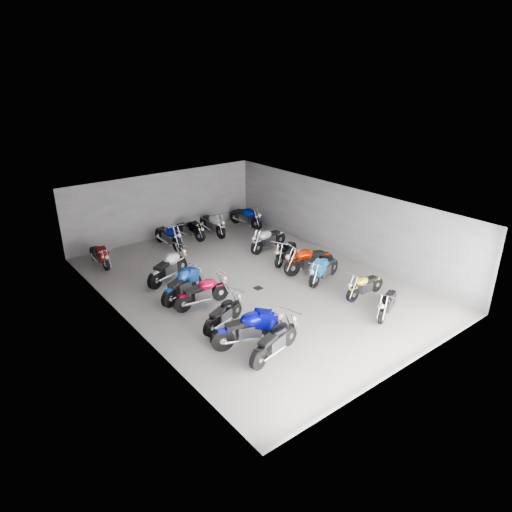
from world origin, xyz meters
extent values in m
plane|color=gray|center=(0.00, 0.00, 0.00)|extent=(14.00, 14.00, 0.00)
cube|color=gray|center=(0.00, 7.00, 1.60)|extent=(10.00, 0.10, 3.20)
cube|color=gray|center=(-5.00, 0.00, 1.60)|extent=(0.10, 14.00, 3.20)
cube|color=gray|center=(5.00, 0.00, 1.60)|extent=(0.10, 14.00, 3.20)
cube|color=black|center=(0.00, 0.00, 3.22)|extent=(10.00, 14.00, 0.04)
cube|color=black|center=(0.00, -0.50, 0.01)|extent=(0.32, 0.32, 0.01)
cylinder|color=black|center=(-1.63, -4.11, 0.34)|extent=(0.69, 0.30, 0.68)
cylinder|color=black|center=(-3.12, -4.47, 0.34)|extent=(0.69, 0.32, 0.68)
cube|color=#2D2D30|center=(-2.38, -4.29, 0.44)|extent=(0.74, 0.47, 0.42)
ellipsoid|color=black|center=(-2.15, -4.23, 0.78)|extent=(0.80, 0.58, 0.38)
cube|color=black|center=(-2.71, -4.37, 0.74)|extent=(0.70, 0.44, 0.19)
cylinder|color=black|center=(-1.83, -3.59, 0.37)|extent=(0.74, 0.36, 0.73)
cylinder|color=black|center=(-3.42, -3.09, 0.37)|extent=(0.75, 0.38, 0.73)
cube|color=#2D2D30|center=(-2.62, -3.34, 0.48)|extent=(0.81, 0.55, 0.46)
ellipsoid|color=#040594|center=(-2.38, -3.42, 0.85)|extent=(0.88, 0.67, 0.41)
cube|color=black|center=(-2.97, -3.23, 0.80)|extent=(0.76, 0.51, 0.21)
cylinder|color=black|center=(-1.97, -1.75, 0.30)|extent=(0.61, 0.31, 0.60)
cylinder|color=black|center=(-3.26, -2.18, 0.30)|extent=(0.62, 0.32, 0.60)
cube|color=#2D2D30|center=(-2.62, -1.97, 0.40)|extent=(0.67, 0.46, 0.38)
ellipsoid|color=black|center=(-2.42, -1.90, 0.70)|extent=(0.73, 0.56, 0.34)
cube|color=black|center=(-2.90, -2.06, 0.66)|extent=(0.63, 0.43, 0.17)
cylinder|color=black|center=(-1.68, -0.38, 0.34)|extent=(0.68, 0.17, 0.67)
cylinder|color=black|center=(-3.20, -0.30, 0.34)|extent=(0.68, 0.19, 0.67)
cube|color=#2D2D30|center=(-2.44, -0.34, 0.44)|extent=(0.70, 0.35, 0.42)
ellipsoid|color=#A40226|center=(-2.21, -0.35, 0.78)|extent=(0.73, 0.46, 0.38)
cube|color=black|center=(-2.78, -0.33, 0.73)|extent=(0.65, 0.33, 0.19)
cylinder|color=black|center=(-1.94, 0.90, 0.34)|extent=(0.69, 0.39, 0.69)
cylinder|color=black|center=(-3.39, 0.32, 0.34)|extent=(0.70, 0.41, 0.69)
cube|color=#2D2D30|center=(-2.67, 0.61, 0.45)|extent=(0.77, 0.56, 0.43)
ellipsoid|color=#103CA1|center=(-2.45, 0.70, 0.80)|extent=(0.84, 0.67, 0.39)
cube|color=black|center=(-2.99, 0.48, 0.75)|extent=(0.72, 0.53, 0.20)
cylinder|color=black|center=(-1.64, 2.57, 0.36)|extent=(0.72, 0.42, 0.72)
cylinder|color=black|center=(-3.13, 1.93, 0.36)|extent=(0.73, 0.44, 0.72)
cube|color=#2D2D30|center=(-2.39, 2.25, 0.47)|extent=(0.80, 0.60, 0.45)
ellipsoid|color=silver|center=(-2.16, 2.35, 0.83)|extent=(0.88, 0.71, 0.40)
cube|color=black|center=(-2.72, 2.11, 0.79)|extent=(0.75, 0.56, 0.20)
cylinder|color=black|center=(1.65, -5.06, 0.30)|extent=(0.59, 0.34, 0.59)
cylinder|color=black|center=(2.89, -4.55, 0.30)|extent=(0.60, 0.36, 0.59)
cube|color=#2D2D30|center=(2.27, -4.80, 0.39)|extent=(0.66, 0.49, 0.37)
ellipsoid|color=black|center=(2.08, -4.88, 0.69)|extent=(0.72, 0.58, 0.33)
cube|color=black|center=(2.54, -4.69, 0.65)|extent=(0.62, 0.46, 0.17)
cylinder|color=black|center=(2.03, -3.46, 0.30)|extent=(0.59, 0.12, 0.59)
cylinder|color=black|center=(3.38, -3.46, 0.30)|extent=(0.59, 0.14, 0.59)
cube|color=#2D2D30|center=(2.71, -3.46, 0.39)|extent=(0.60, 0.28, 0.37)
ellipsoid|color=yellow|center=(2.50, -3.46, 0.68)|extent=(0.63, 0.37, 0.33)
cube|color=black|center=(3.00, -3.46, 0.65)|extent=(0.56, 0.26, 0.17)
cylinder|color=black|center=(1.76, -1.77, 0.33)|extent=(0.67, 0.31, 0.66)
cylinder|color=black|center=(3.20, -1.37, 0.33)|extent=(0.68, 0.33, 0.66)
cube|color=#2D2D30|center=(2.48, -1.57, 0.43)|extent=(0.73, 0.48, 0.41)
ellipsoid|color=#1564AD|center=(2.26, -1.63, 0.76)|extent=(0.79, 0.58, 0.37)
cube|color=black|center=(2.80, -1.49, 0.72)|extent=(0.68, 0.45, 0.19)
cylinder|color=black|center=(1.78, -0.46, 0.36)|extent=(0.74, 0.29, 0.72)
cylinder|color=black|center=(3.38, -0.78, 0.36)|extent=(0.74, 0.31, 0.72)
cube|color=#2D2D30|center=(2.58, -0.62, 0.47)|extent=(0.78, 0.47, 0.45)
ellipsoid|color=#9A1400|center=(2.34, -0.57, 0.83)|extent=(0.84, 0.59, 0.41)
cube|color=black|center=(2.94, -0.69, 0.79)|extent=(0.73, 0.44, 0.20)
cylinder|color=black|center=(1.91, 0.49, 0.32)|extent=(0.63, 0.38, 0.63)
cylinder|color=black|center=(3.21, 1.09, 0.32)|extent=(0.63, 0.40, 0.63)
cube|color=#2D2D30|center=(2.56, 0.79, 0.41)|extent=(0.71, 0.54, 0.39)
ellipsoid|color=black|center=(2.36, 0.70, 0.73)|extent=(0.77, 0.64, 0.35)
cube|color=black|center=(2.85, 0.92, 0.69)|extent=(0.66, 0.50, 0.18)
cylinder|color=black|center=(2.08, 2.23, 0.34)|extent=(0.69, 0.23, 0.68)
cylinder|color=black|center=(3.61, 2.44, 0.34)|extent=(0.69, 0.25, 0.68)
cube|color=#2D2D30|center=(2.84, 2.34, 0.45)|extent=(0.73, 0.41, 0.42)
ellipsoid|color=#ADADB2|center=(2.61, 2.30, 0.79)|extent=(0.77, 0.52, 0.38)
cube|color=black|center=(3.18, 2.38, 0.74)|extent=(0.68, 0.38, 0.19)
cylinder|color=black|center=(-3.98, 4.73, 0.30)|extent=(0.14, 0.61, 0.61)
cylinder|color=black|center=(-4.02, 6.11, 0.30)|extent=(0.16, 0.61, 0.61)
cube|color=#2D2D30|center=(-4.00, 5.42, 0.40)|extent=(0.30, 0.62, 0.38)
ellipsoid|color=maroon|center=(-4.00, 5.21, 0.70)|extent=(0.39, 0.65, 0.34)
cube|color=black|center=(-4.01, 5.72, 0.66)|extent=(0.28, 0.58, 0.17)
cylinder|color=black|center=(-0.61, 4.72, 0.36)|extent=(0.17, 0.72, 0.71)
cylinder|color=black|center=(-0.67, 6.34, 0.36)|extent=(0.20, 0.72, 0.71)
cube|color=#2D2D30|center=(-0.64, 5.53, 0.47)|extent=(0.36, 0.74, 0.45)
ellipsoid|color=#060E81|center=(-0.63, 5.29, 0.82)|extent=(0.47, 0.77, 0.40)
cube|color=black|center=(-0.65, 5.89, 0.78)|extent=(0.34, 0.69, 0.20)
cylinder|color=black|center=(0.89, 5.20, 0.31)|extent=(0.28, 0.63, 0.61)
cylinder|color=black|center=(0.52, 6.54, 0.31)|extent=(0.30, 0.63, 0.61)
cube|color=#2D2D30|center=(0.70, 5.87, 0.40)|extent=(0.44, 0.68, 0.38)
ellipsoid|color=black|center=(0.76, 5.67, 0.71)|extent=(0.54, 0.73, 0.35)
cube|color=black|center=(0.62, 6.17, 0.67)|extent=(0.41, 0.64, 0.17)
cylinder|color=black|center=(1.93, 4.93, 0.36)|extent=(0.17, 0.72, 0.72)
cylinder|color=black|center=(1.99, 6.55, 0.36)|extent=(0.19, 0.72, 0.72)
cube|color=#2D2D30|center=(1.96, 5.74, 0.47)|extent=(0.36, 0.74, 0.45)
ellipsoid|color=silver|center=(1.95, 5.50, 0.83)|extent=(0.47, 0.78, 0.40)
cube|color=black|center=(1.97, 6.10, 0.78)|extent=(0.34, 0.69, 0.20)
cylinder|color=black|center=(4.09, 4.84, 0.35)|extent=(0.23, 0.72, 0.71)
cylinder|color=black|center=(3.90, 6.43, 0.35)|extent=(0.25, 0.72, 0.71)
cube|color=#2D2D30|center=(4.00, 5.64, 0.47)|extent=(0.42, 0.75, 0.44)
ellipsoid|color=#03159E|center=(4.03, 5.40, 0.82)|extent=(0.53, 0.80, 0.40)
cube|color=black|center=(3.96, 5.99, 0.78)|extent=(0.39, 0.71, 0.20)
camera|label=1|loc=(-9.79, -12.87, 8.00)|focal=32.00mm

